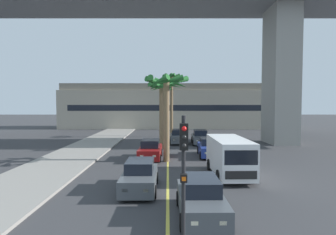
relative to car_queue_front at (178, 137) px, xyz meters
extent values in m
cube|color=gray|center=(-9.16, -14.97, -0.65)|extent=(4.80, 80.00, 0.15)
cube|color=#DBCC4C|center=(-1.16, -6.97, -0.72)|extent=(0.14, 56.00, 0.01)
cube|color=gray|center=(11.51, -0.01, 6.85)|extent=(2.80, 4.40, 15.13)
cube|color=#BCB29E|center=(-1.16, 20.41, 2.66)|extent=(38.30, 8.00, 6.77)
cube|color=gray|center=(-1.16, 20.41, 6.65)|extent=(37.53, 7.20, 1.20)
cube|color=black|center=(-1.16, 16.39, 3.00)|extent=(34.47, 0.04, 1.00)
cube|color=#4C5156|center=(0.00, -0.03, -0.14)|extent=(1.74, 4.12, 0.80)
cube|color=black|center=(0.00, 0.12, 0.54)|extent=(1.42, 2.06, 0.60)
cube|color=#F2EDCC|center=(0.45, -2.05, -0.09)|extent=(0.24, 0.08, 0.14)
cube|color=#F2EDCC|center=(-0.49, -2.04, -0.09)|extent=(0.24, 0.08, 0.14)
cylinder|color=black|center=(0.79, -1.31, -0.40)|extent=(0.23, 0.64, 0.64)
cylinder|color=black|center=(-0.82, -1.29, -0.40)|extent=(0.23, 0.64, 0.64)
cylinder|color=black|center=(0.82, 1.23, -0.40)|extent=(0.23, 0.64, 0.64)
cylinder|color=black|center=(-0.79, 1.25, -0.40)|extent=(0.23, 0.64, 0.64)
cube|color=navy|center=(2.39, -7.87, -0.14)|extent=(1.82, 4.15, 0.80)
cube|color=black|center=(2.39, -7.72, 0.54)|extent=(1.45, 2.09, 0.60)
cube|color=#F2EDCC|center=(2.79, -9.89, -0.09)|extent=(0.24, 0.09, 0.14)
cube|color=#F2EDCC|center=(1.86, -9.86, -0.09)|extent=(0.24, 0.09, 0.14)
cylinder|color=black|center=(3.16, -9.16, -0.40)|extent=(0.24, 0.65, 0.64)
cylinder|color=black|center=(1.54, -9.11, -0.40)|extent=(0.24, 0.65, 0.64)
cylinder|color=black|center=(3.23, -6.62, -0.40)|extent=(0.24, 0.65, 0.64)
cylinder|color=black|center=(1.61, -6.57, -0.40)|extent=(0.24, 0.65, 0.64)
cube|color=maroon|center=(-2.58, -9.06, -0.14)|extent=(1.80, 4.14, 0.80)
cube|color=black|center=(-2.58, -8.91, 0.54)|extent=(1.45, 2.08, 0.60)
cube|color=#F2EDCC|center=(-2.16, -11.08, -0.09)|extent=(0.24, 0.09, 0.14)
cube|color=#F2EDCC|center=(-3.10, -11.06, -0.09)|extent=(0.24, 0.09, 0.14)
cylinder|color=black|center=(-1.81, -10.35, -0.40)|extent=(0.24, 0.65, 0.64)
cylinder|color=black|center=(-3.42, -10.31, -0.40)|extent=(0.24, 0.65, 0.64)
cylinder|color=black|center=(-1.74, -7.81, -0.40)|extent=(0.24, 0.65, 0.64)
cylinder|color=black|center=(-3.36, -7.77, -0.40)|extent=(0.24, 0.65, 0.64)
cube|color=#4C5156|center=(-2.62, -17.30, -0.14)|extent=(1.71, 4.11, 0.80)
cube|color=black|center=(-2.62, -17.15, 0.54)|extent=(1.40, 2.05, 0.60)
cube|color=#F2EDCC|center=(-2.14, -19.31, -0.09)|extent=(0.24, 0.08, 0.14)
cube|color=#F2EDCC|center=(-3.08, -19.31, -0.09)|extent=(0.24, 0.08, 0.14)
cylinder|color=black|center=(-1.81, -18.57, -0.40)|extent=(0.22, 0.64, 0.64)
cylinder|color=black|center=(-3.42, -18.58, -0.40)|extent=(0.22, 0.64, 0.64)
cylinder|color=black|center=(-1.81, -16.03, -0.40)|extent=(0.22, 0.64, 0.64)
cylinder|color=black|center=(-3.43, -16.03, -0.40)|extent=(0.22, 0.64, 0.64)
cube|color=#4C5156|center=(2.43, -0.68, -0.14)|extent=(1.82, 4.15, 0.80)
cube|color=black|center=(2.44, -0.53, 0.54)|extent=(1.46, 2.09, 0.60)
cube|color=#F2EDCC|center=(2.84, -2.70, -0.09)|extent=(0.24, 0.09, 0.14)
cube|color=#F2EDCC|center=(1.90, -2.67, -0.09)|extent=(0.24, 0.09, 0.14)
cylinder|color=black|center=(3.20, -1.97, -0.40)|extent=(0.24, 0.65, 0.64)
cylinder|color=black|center=(1.59, -1.92, -0.40)|extent=(0.24, 0.65, 0.64)
cylinder|color=black|center=(3.28, 0.57, -0.40)|extent=(0.24, 0.65, 0.64)
cylinder|color=black|center=(1.66, 0.62, -0.40)|extent=(0.24, 0.65, 0.64)
cube|color=#4C5156|center=(0.17, -20.73, -0.14)|extent=(1.75, 4.12, 0.80)
cube|color=black|center=(0.17, -20.58, 0.54)|extent=(1.42, 2.07, 0.60)
cube|color=#F2EDCC|center=(0.66, -22.73, -0.09)|extent=(0.24, 0.08, 0.14)
cube|color=#F2EDCC|center=(-0.27, -22.74, -0.09)|extent=(0.24, 0.08, 0.14)
cylinder|color=black|center=(0.99, -21.99, -0.40)|extent=(0.23, 0.64, 0.64)
cylinder|color=black|center=(-0.62, -22.01, -0.40)|extent=(0.23, 0.64, 0.64)
cylinder|color=black|center=(0.96, -19.45, -0.40)|extent=(0.23, 0.64, 0.64)
cylinder|color=black|center=(-0.66, -19.47, -0.40)|extent=(0.23, 0.64, 0.64)
cube|color=white|center=(2.67, -14.40, 0.59)|extent=(2.13, 5.25, 2.10)
cube|color=black|center=(2.74, -16.96, 0.94)|extent=(1.80, 0.13, 0.80)
cube|color=black|center=(2.74, -17.02, 0.01)|extent=(1.70, 0.10, 0.44)
cylinder|color=black|center=(3.66, -15.93, -0.34)|extent=(0.28, 0.77, 0.76)
cylinder|color=black|center=(1.76, -15.98, -0.34)|extent=(0.28, 0.77, 0.76)
cylinder|color=black|center=(3.58, -12.82, -0.34)|extent=(0.28, 0.77, 0.76)
cylinder|color=black|center=(1.68, -12.86, -0.34)|extent=(0.28, 0.77, 0.76)
cylinder|color=black|center=(-0.69, -23.66, 1.38)|extent=(0.12, 0.12, 4.20)
cube|color=black|center=(-0.69, -23.80, 2.88)|extent=(0.24, 0.20, 0.76)
sphere|color=red|center=(-0.69, -23.90, 3.12)|extent=(0.14, 0.14, 0.14)
sphere|color=black|center=(-0.69, -23.90, 2.88)|extent=(0.14, 0.14, 0.14)
sphere|color=black|center=(-0.69, -23.90, 2.64)|extent=(0.14, 0.14, 0.14)
cube|color=black|center=(-0.69, -23.78, 1.68)|extent=(0.20, 0.16, 0.24)
cube|color=orange|center=(-0.69, -23.86, 1.68)|extent=(0.12, 0.03, 0.12)
cylinder|color=brown|center=(-1.80, -4.04, 2.41)|extent=(0.42, 0.42, 6.26)
sphere|color=#236028|center=(-1.80, -4.04, 5.69)|extent=(0.60, 0.60, 0.60)
cone|color=#236028|center=(-0.95, -3.99, 5.38)|extent=(0.54, 1.76, 0.99)
cone|color=#236028|center=(-1.18, -3.46, 5.37)|extent=(1.51, 1.57, 1.00)
cone|color=#236028|center=(-2.09, -3.25, 5.38)|extent=(1.78, 1.03, 0.99)
cone|color=#236028|center=(-2.50, -3.57, 5.47)|extent=(1.34, 1.69, 0.84)
cone|color=#236028|center=(-2.51, -4.50, 5.41)|extent=(1.31, 1.70, 0.94)
cone|color=#236028|center=(-1.98, -4.86, 5.34)|extent=(1.78, 0.81, 1.05)
cone|color=#236028|center=(-1.33, -4.74, 5.44)|extent=(1.70, 1.33, 0.89)
cylinder|color=brown|center=(-0.67, 5.98, 3.33)|extent=(0.39, 0.39, 8.11)
sphere|color=#236028|center=(-0.67, 5.98, 7.54)|extent=(0.60, 0.60, 0.60)
cone|color=#236028|center=(0.16, 6.08, 7.29)|extent=(0.65, 1.77, 0.89)
cone|color=#236028|center=(-0.21, 6.68, 7.33)|extent=(1.69, 1.31, 0.84)
cone|color=#236028|center=(-1.15, 6.66, 7.18)|extent=(1.64, 1.35, 1.07)
cone|color=#236028|center=(-1.50, 5.89, 7.23)|extent=(0.61, 1.75, 1.00)
cone|color=#236028|center=(-0.99, 5.21, 7.27)|extent=(1.76, 1.07, 0.92)
cone|color=#236028|center=(-0.34, 5.21, 7.18)|extent=(1.75, 1.08, 1.06)
cylinder|color=brown|center=(-1.27, -10.01, 2.43)|extent=(0.47, 0.47, 6.30)
sphere|color=#236028|center=(-1.27, -10.01, 5.72)|extent=(0.60, 0.60, 0.60)
cone|color=#236028|center=(-0.15, -9.94, 5.53)|extent=(0.58, 2.30, 0.81)
cone|color=#236028|center=(-0.46, -9.24, 5.39)|extent=(1.88, 1.94, 1.07)
cone|color=#236028|center=(-1.18, -8.90, 5.39)|extent=(2.29, 0.62, 1.06)
cone|color=#236028|center=(-2.00, -9.17, 5.51)|extent=(2.00, 1.83, 0.85)
cone|color=#236028|center=(-2.38, -9.97, 5.49)|extent=(0.53, 2.29, 0.90)
cone|color=#236028|center=(-1.97, -10.88, 5.36)|extent=(2.03, 1.76, 1.11)
cone|color=#236028|center=(-1.13, -11.12, 5.45)|extent=(2.31, 0.73, 0.96)
cone|color=#236028|center=(-0.48, -10.80, 5.43)|extent=(1.91, 1.92, 1.00)
camera|label=1|loc=(-1.14, -31.76, 3.84)|focal=30.08mm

